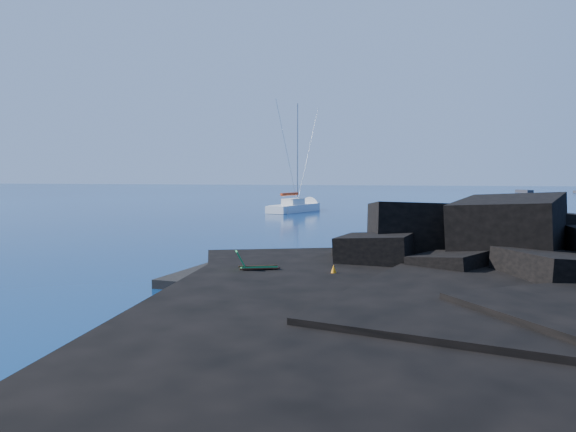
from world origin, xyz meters
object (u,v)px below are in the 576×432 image
sailboat (295,212)px  deck_chair (259,262)px  sunbather (276,274)px  distant_boat_a (524,193)px  marker_cone (334,272)px

sailboat → deck_chair: 43.37m
sailboat → sunbather: 43.66m
deck_chair → distant_boat_a: deck_chair is taller
marker_cone → distant_boat_a: bearing=78.2°
deck_chair → marker_cone: bearing=-26.1°
distant_boat_a → marker_cone: bearing=-125.4°
sailboat → deck_chair: (8.60, -42.50, 0.91)m
sailboat → sunbather: size_ratio=7.87×
marker_cone → distant_boat_a: 123.96m
deck_chair → marker_cone: 3.01m
sailboat → marker_cone: 44.20m
sailboat → sunbather: sailboat is taller
marker_cone → distant_boat_a: marker_cone is taller
sailboat → distant_boat_a: (37.00, 78.68, 0.00)m
sunbather → distant_boat_a: sunbather is taller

